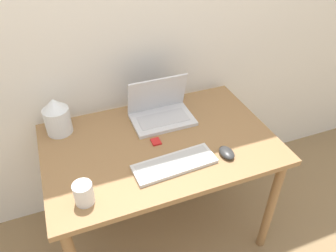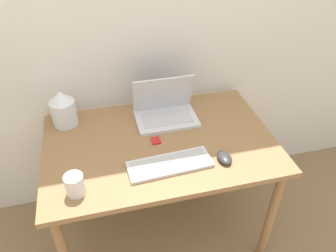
{
  "view_description": "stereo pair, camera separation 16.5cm",
  "coord_description": "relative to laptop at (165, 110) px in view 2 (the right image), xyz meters",
  "views": [
    {
      "loc": [
        -0.43,
        -0.85,
        1.85
      ],
      "look_at": [
        0.04,
        0.38,
        0.85
      ],
      "focal_mm": 35.0,
      "sensor_mm": 36.0,
      "label": 1
    },
    {
      "loc": [
        -0.28,
        -0.9,
        1.85
      ],
      "look_at": [
        0.04,
        0.38,
        0.85
      ],
      "focal_mm": 35.0,
      "sensor_mm": 36.0,
      "label": 2
    }
  ],
  "objects": [
    {
      "name": "mouse",
      "position": [
        0.2,
        -0.41,
        -0.04
      ],
      "size": [
        0.07,
        0.1,
        0.03
      ],
      "color": "#2D2D2D",
      "rests_on": "desk"
    },
    {
      "name": "keyboard",
      "position": [
        -0.07,
        -0.39,
        -0.04
      ],
      "size": [
        0.41,
        0.16,
        0.02
      ],
      "color": "silver",
      "rests_on": "desk"
    },
    {
      "name": "mp3_player",
      "position": [
        -0.1,
        -0.19,
        -0.05
      ],
      "size": [
        0.05,
        0.06,
        0.01
      ],
      "color": "red",
      "rests_on": "desk"
    },
    {
      "name": "mug",
      "position": [
        -0.51,
        -0.45,
        -0.0
      ],
      "size": [
        0.08,
        0.08,
        0.1
      ],
      "color": "white",
      "rests_on": "desk"
    },
    {
      "name": "laptop",
      "position": [
        0.0,
        0.0,
        0.0
      ],
      "size": [
        0.34,
        0.23,
        0.24
      ],
      "color": "silver",
      "rests_on": "desk"
    },
    {
      "name": "vase",
      "position": [
        -0.55,
        0.08,
        0.05
      ],
      "size": [
        0.14,
        0.14,
        0.21
      ],
      "color": "white",
      "rests_on": "desk"
    },
    {
      "name": "desk",
      "position": [
        -0.08,
        -0.2,
        -0.14
      ],
      "size": [
        1.2,
        0.77,
        0.75
      ],
      "color": "olive",
      "rests_on": "ground_plane"
    },
    {
      "name": "wall_back",
      "position": [
        -0.08,
        0.26,
        0.45
      ],
      "size": [
        6.0,
        0.05,
        2.5
      ],
      "color": "white",
      "rests_on": "ground_plane"
    }
  ]
}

